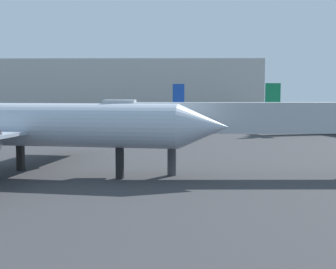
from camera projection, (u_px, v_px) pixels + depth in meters
airplane_at_gate at (16, 124)px, 35.42m from camera, size 32.43×29.75×12.72m
airplane_far_left at (336, 116)px, 74.20m from camera, size 30.25×24.07×8.16m
airplane_far_right at (126, 113)px, 86.70m from camera, size 27.65×18.56×8.40m
jet_bridge at (236, 119)px, 35.40m from camera, size 22.62×2.84×5.98m
terminal_building at (98, 89)px, 133.89m from camera, size 93.65×26.54×15.96m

